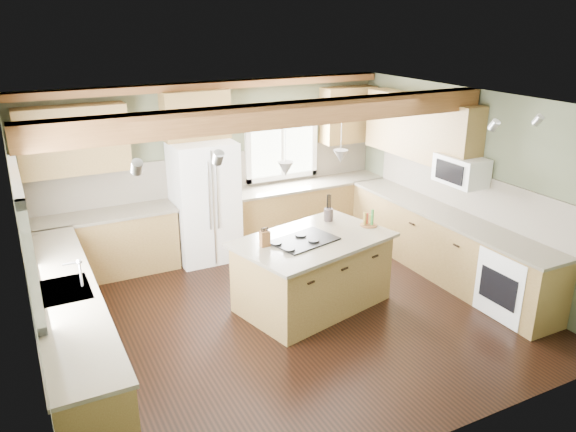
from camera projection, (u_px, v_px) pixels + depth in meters
name	position (u px, v px, depth m)	size (l,w,h in m)	color
floor	(288.00, 315.00, 6.96)	(5.60, 5.60, 0.00)	black
ceiling	(288.00, 104.00, 6.07)	(5.60, 5.60, 0.00)	silver
wall_back	(214.00, 167.00, 8.61)	(5.60, 5.60, 0.00)	#444C35
wall_left	(25.00, 263.00, 5.32)	(5.00, 5.00, 0.00)	#444C35
wall_right	(469.00, 185.00, 7.72)	(5.00, 5.00, 0.00)	#444C35
ceiling_beam	(284.00, 115.00, 6.20)	(5.55, 0.26, 0.26)	brown
soffit_trim	(212.00, 86.00, 8.10)	(5.55, 0.20, 0.10)	brown
backsplash_back	(214.00, 173.00, 8.63)	(5.58, 0.03, 0.58)	brown
backsplash_right	(465.00, 190.00, 7.78)	(0.03, 3.70, 0.58)	brown
base_cab_back_left	(103.00, 246.00, 7.89)	(2.02, 0.60, 0.88)	brown
counter_back_left	(100.00, 216.00, 7.73)	(2.06, 0.64, 0.04)	#484235
base_cab_back_right	(307.00, 211.00, 9.29)	(2.62, 0.60, 0.88)	brown
counter_back_right	(308.00, 184.00, 9.13)	(2.66, 0.64, 0.04)	#484235
base_cab_left	(70.00, 331.00, 5.78)	(0.60, 3.70, 0.88)	brown
counter_left	(64.00, 291.00, 5.63)	(0.64, 3.74, 0.04)	#484235
base_cab_right	(443.00, 245.00, 7.92)	(0.60, 3.70, 0.88)	brown
counter_right	(447.00, 215.00, 7.77)	(0.64, 3.74, 0.04)	#484235
upper_cab_back_left	(73.00, 140.00, 7.39)	(1.40, 0.35, 0.90)	brown
upper_cab_over_fridge	(195.00, 115.00, 8.04)	(0.96, 0.35, 0.70)	brown
upper_cab_right	(420.00, 128.00, 8.17)	(0.35, 2.20, 0.90)	brown
upper_cab_back_corner	(348.00, 115.00, 9.22)	(0.90, 0.35, 0.90)	brown
window_left	(23.00, 236.00, 5.28)	(0.04, 1.60, 1.05)	white
window_back	(281.00, 144.00, 9.00)	(1.10, 0.04, 1.00)	white
sink	(64.00, 291.00, 5.62)	(0.50, 0.65, 0.03)	#262628
faucet	(81.00, 274.00, 5.65)	(0.02, 0.02, 0.28)	#B2B2B7
dishwasher	(92.00, 406.00, 4.70)	(0.60, 0.60, 0.84)	white
oven	(516.00, 283.00, 6.84)	(0.60, 0.72, 0.84)	white
microwave	(461.00, 170.00, 7.49)	(0.40, 0.70, 0.38)	white
pendant_left	(286.00, 169.00, 6.30)	(0.18, 0.18, 0.16)	#B2B2B7
pendant_right	(341.00, 156.00, 6.85)	(0.18, 0.18, 0.16)	#B2B2B7
refrigerator	(205.00, 202.00, 8.30)	(0.90, 0.74, 1.80)	white
island	(312.00, 273.00, 7.07)	(1.77, 1.08, 0.88)	brown
island_top	(313.00, 240.00, 6.91)	(1.89, 1.20, 0.04)	#484235
cooktop	(304.00, 240.00, 6.81)	(0.77, 0.51, 0.02)	black
knife_block	(265.00, 239.00, 6.64)	(0.11, 0.09, 0.19)	brown
utensil_crock	(328.00, 215.00, 7.45)	(0.12, 0.12, 0.17)	#37302C
bottle_tray	(369.00, 218.00, 7.27)	(0.22, 0.22, 0.21)	brown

